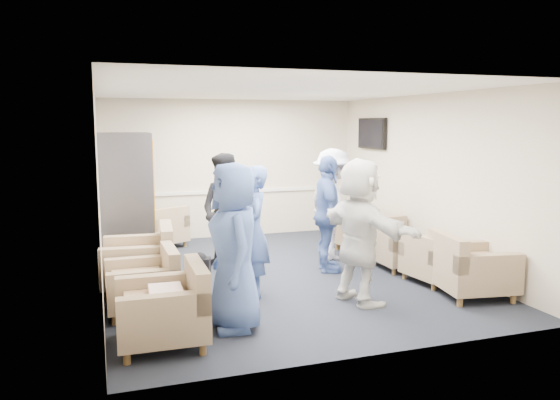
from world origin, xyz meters
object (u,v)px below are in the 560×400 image
object	(u,v)px
person_mid_right	(327,214)
person_mid_left	(253,232)
armchair_left_far	(143,263)
person_front_left	(234,247)
armchair_right_far	(365,231)
person_back_right	(333,204)
person_back_left	(227,212)
armchair_right_midnear	(433,262)
vending_machine	(126,197)
armchair_right_midfar	(399,249)
armchair_corner	(161,230)
armchair_left_near	(168,311)
armchair_right_near	(469,270)
armchair_left_mid	(147,285)
person_front_right	(360,231)

from	to	relation	value
person_mid_right	person_mid_left	bearing A→B (deg)	134.54
armchair_left_far	person_front_left	world-z (taller)	person_front_left
armchair_right_far	person_back_right	size ratio (longest dim) A/B	0.57
armchair_right_far	person_back_left	bearing A→B (deg)	90.37
armchair_right_midnear	vending_machine	world-z (taller)	vending_machine
armchair_right_midfar	vending_machine	bearing A→B (deg)	64.28
armchair_left_far	person_mid_left	distance (m)	1.61
armchair_right_midnear	person_back_right	bearing A→B (deg)	17.17
armchair_left_far	armchair_corner	world-z (taller)	armchair_left_far
armchair_right_midfar	armchair_corner	bearing A→B (deg)	51.59
armchair_left_near	armchair_corner	size ratio (longest dim) A/B	0.83
armchair_right_near	person_back_right	size ratio (longest dim) A/B	0.55
armchair_right_near	person_back_right	distance (m)	2.63
armchair_right_far	person_back_left	distance (m)	2.59
armchair_right_far	armchair_left_mid	bearing A→B (deg)	109.50
armchair_left_mid	person_front_left	xyz separation A→B (m)	(0.87, -0.86, 0.59)
armchair_left_far	vending_machine	world-z (taller)	vending_machine
person_mid_right	person_front_right	distance (m)	1.49
armchair_corner	person_mid_left	xyz separation A→B (m)	(0.84, -3.24, 0.53)
person_back_right	armchair_left_far	bearing A→B (deg)	96.60
armchair_left_near	armchair_right_far	distance (m)	4.79
armchair_right_near	vending_machine	xyz separation A→B (m)	(-4.10, 3.41, 0.69)
vending_machine	person_front_left	size ratio (longest dim) A/B	1.14
armchair_left_far	person_mid_left	bearing A→B (deg)	66.80
armchair_corner	person_back_right	world-z (taller)	person_back_right
armchair_left_far	person_back_left	distance (m)	1.57
armchair_right_midnear	person_mid_left	size ratio (longest dim) A/B	0.50
armchair_corner	person_mid_right	size ratio (longest dim) A/B	0.61
person_front_left	person_mid_left	size ratio (longest dim) A/B	1.07
armchair_right_near	armchair_right_far	world-z (taller)	armchair_right_far
armchair_corner	armchair_left_near	bearing A→B (deg)	57.59
armchair_right_midfar	armchair_left_near	bearing A→B (deg)	116.21
armchair_left_mid	armchair_right_near	distance (m)	4.08
armchair_right_midnear	armchair_right_far	xyz separation A→B (m)	(-0.08, 1.93, 0.07)
armchair_corner	person_mid_right	xyz separation A→B (m)	(2.23, -2.43, 0.56)
armchair_left_mid	person_mid_left	size ratio (longest dim) A/B	0.48
armchair_right_midnear	person_front_right	size ratio (longest dim) A/B	0.46
armchair_right_far	armchair_corner	bearing A→B (deg)	58.75
person_back_left	person_front_right	distance (m)	2.40
person_front_left	armchair_corner	bearing A→B (deg)	-175.40
armchair_left_near	armchair_right_near	xyz separation A→B (m)	(3.90, 0.35, 0.00)
armchair_left_near	person_back_left	distance (m)	2.99
armchair_right_near	person_back_left	xyz separation A→B (m)	(-2.67, 2.31, 0.54)
armchair_left_mid	person_back_right	xyz separation A→B (m)	(3.15, 1.69, 0.59)
armchair_right_midnear	person_front_right	bearing A→B (deg)	100.44
person_mid_right	armchair_right_midfar	bearing A→B (deg)	-86.21
armchair_right_far	person_front_right	bearing A→B (deg)	144.61
armchair_right_midnear	person_back_left	size ratio (longest dim) A/B	0.47
armchair_right_midnear	armchair_left_far	bearing A→B (deg)	68.77
armchair_right_near	armchair_left_near	bearing A→B (deg)	103.82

